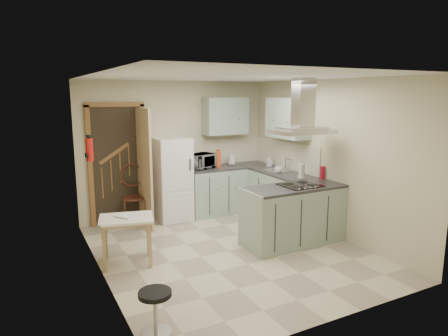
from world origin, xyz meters
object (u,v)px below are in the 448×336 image
fridge (172,179)px  extractor_hood (302,131)px  drop_leaf_table (127,241)px  bentwood_chair (135,198)px  stool (155,312)px  microwave (201,161)px  peninsula (294,215)px

fridge → extractor_hood: bearing=-56.2°
fridge → extractor_hood: 2.57m
drop_leaf_table → bentwood_chair: bentwood_chair is taller
stool → microwave: (1.98, 3.27, 0.82)m
stool → microwave: microwave is taller
bentwood_chair → stool: size_ratio=2.22×
extractor_hood → microwave: extractor_hood is taller
stool → drop_leaf_table: bearing=84.5°
drop_leaf_table → stool: size_ratio=1.62×
microwave → drop_leaf_table: bearing=-161.1°
extractor_hood → drop_leaf_table: 2.94m
peninsula → microwave: 2.17m
peninsula → drop_leaf_table: 2.50m
bentwood_chair → microwave: bearing=12.0°
microwave → bentwood_chair: bearing=155.9°
fridge → peninsula: bearing=-58.3°
bentwood_chair → fridge: bearing=9.3°
drop_leaf_table → microwave: (1.81, 1.57, 0.71)m
drop_leaf_table → microwave: microwave is taller
peninsula → extractor_hood: size_ratio=1.72×
peninsula → bentwood_chair: bearing=133.1°
extractor_hood → bentwood_chair: (-2.01, 2.04, -1.24)m
stool → microwave: size_ratio=0.87×
fridge → drop_leaf_table: size_ratio=2.15×
peninsula → stool: bearing=-153.9°
extractor_hood → drop_leaf_table: (-2.56, 0.42, -1.39)m
drop_leaf_table → bentwood_chair: size_ratio=0.73×
extractor_hood → bentwood_chair: bearing=134.5°
microwave → peninsula: bearing=-94.0°
bentwood_chair → stool: bentwood_chair is taller
drop_leaf_table → microwave: size_ratio=1.42×
drop_leaf_table → bentwood_chair: 1.72m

